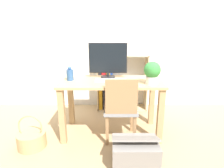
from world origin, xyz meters
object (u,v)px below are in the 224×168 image
Objects in this scene: chair at (121,107)px; keyboard at (111,80)px; bookshelf at (113,83)px; storage_box at (136,152)px; vase at (71,74)px; monitor at (109,59)px; potted_plant at (153,72)px; basket at (32,139)px.

keyboard is at bearing 129.24° from chair.
keyboard is at bearing -91.25° from bookshelf.
storage_box is at bearing -67.73° from keyboard.
keyboard is at bearing 112.27° from storage_box.
storage_box is (0.13, -0.43, -0.31)m from chair.
vase is 0.38× the size of storage_box.
monitor is 0.53× the size of bookshelf.
vase is 0.22× the size of chair.
potted_plant is 0.67× the size of basket.
chair is 1.74× the size of storage_box.
monitor reaches higher than basket.
bookshelf reaches higher than chair.
vase reaches higher than keyboard.
potted_plant is 0.56m from chair.
bookshelf is (-0.46, 0.97, -0.41)m from potted_plant.
keyboard is 2.19× the size of vase.
chair is (0.63, -0.22, -0.36)m from vase.
basket is at bearing -129.69° from bookshelf.
vase reaches higher than chair.
keyboard is at bearing -78.32° from monitor.
basket is (-0.89, -0.50, -0.86)m from monitor.
bookshelf reaches higher than keyboard.
potted_plant is at bearing 64.08° from storage_box.
chair is at bearing -84.22° from bookshelf.
bookshelf is 1.53m from basket.
chair is at bearing -174.07° from potted_plant.
vase reaches higher than storage_box.
basket is (-1.05, -0.14, -0.34)m from chair.
chair is at bearing -18.95° from vase.
vase is at bearing 139.74° from storage_box.
basket reaches higher than storage_box.
bookshelf is at bearing 99.24° from storage_box.
potted_plant reaches higher than chair.
monitor reaches higher than bookshelf.
vase is at bearing -163.28° from monitor.
keyboard is 0.89m from storage_box.
monitor reaches higher than vase.
chair is (0.16, -0.36, -0.52)m from monitor.
vase is (-0.51, 0.03, 0.07)m from keyboard.
bookshelf is at bearing 50.31° from basket.
bookshelf reaches higher than vase.
monitor reaches higher than potted_plant.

